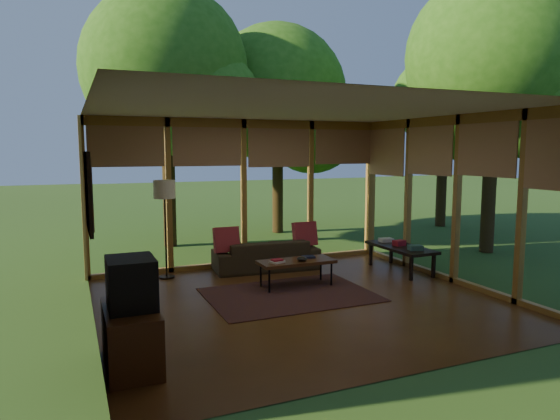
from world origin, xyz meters
name	(u,v)px	position (x,y,z in m)	size (l,w,h in m)	color
floor	(302,302)	(0.00, 0.00, 0.00)	(5.50, 5.50, 0.00)	brown
ceiling	(303,109)	(0.00, 0.00, 2.70)	(5.50, 5.50, 0.00)	white
wall_left	(91,218)	(-2.75, 0.00, 1.35)	(0.04, 5.00, 2.70)	silver
wall_front	(418,236)	(0.00, -2.50, 1.35)	(5.50, 0.04, 2.70)	silver
window_wall_back	(244,193)	(0.00, 2.50, 1.35)	(5.50, 0.12, 2.70)	#A37532
window_wall_right	(457,200)	(2.75, 0.00, 1.35)	(0.12, 5.00, 2.70)	#A37532
exterior_lawn	(409,212)	(8.00, 8.00, -0.01)	(40.00, 40.00, 0.00)	#31541F
tree_nw	(165,70)	(-0.92, 5.00, 3.87)	(3.60, 3.60, 5.68)	#392A14
tree_ne	(276,95)	(2.04, 5.82, 3.54)	(3.56, 3.56, 5.33)	#392A14
tree_se	(492,58)	(5.03, 1.65, 3.98)	(3.47, 3.47, 5.73)	#392A14
tree_far	(439,103)	(6.53, 4.94, 3.43)	(2.62, 2.62, 4.77)	#392A14
rug	(290,295)	(-0.02, 0.37, 0.01)	(2.42, 1.71, 0.01)	brown
sofa	(266,255)	(0.24, 2.00, 0.27)	(1.86, 0.73, 0.54)	#362B1B
pillow_left	(226,240)	(-0.51, 1.95, 0.60)	(0.43, 0.14, 0.43)	maroon
pillow_right	(305,234)	(0.99, 1.95, 0.60)	(0.44, 0.15, 0.44)	maroon
ct_book_lower	(277,262)	(-0.08, 0.71, 0.44)	(0.21, 0.16, 0.03)	beige
ct_book_upper	(277,260)	(-0.08, 0.71, 0.47)	(0.16, 0.12, 0.03)	maroon
ct_book_side	(308,257)	(0.52, 0.84, 0.44)	(0.20, 0.15, 0.03)	black
ct_bowl	(302,259)	(0.32, 0.66, 0.46)	(0.16, 0.16, 0.07)	black
media_cabinet	(131,337)	(-2.47, -1.24, 0.30)	(0.50, 1.00, 0.60)	#532C16
television	(131,283)	(-2.45, -1.24, 0.85)	(0.45, 0.55, 0.50)	black
console_book_a	(415,248)	(2.40, 0.55, 0.50)	(0.23, 0.17, 0.08)	#345B53
console_book_b	(399,243)	(2.40, 1.00, 0.50)	(0.20, 0.15, 0.09)	maroon
console_book_c	(386,240)	(2.40, 1.40, 0.49)	(0.24, 0.17, 0.07)	beige
floor_lamp	(164,195)	(-1.52, 2.10, 1.41)	(0.36, 0.36, 1.65)	black
coffee_table	(296,262)	(0.27, 0.76, 0.39)	(1.20, 0.50, 0.43)	#532C16
side_console	(401,248)	(2.40, 0.95, 0.41)	(0.60, 1.40, 0.46)	black
wall_painting	(89,192)	(-2.71, 1.40, 1.55)	(0.06, 1.35, 1.15)	black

